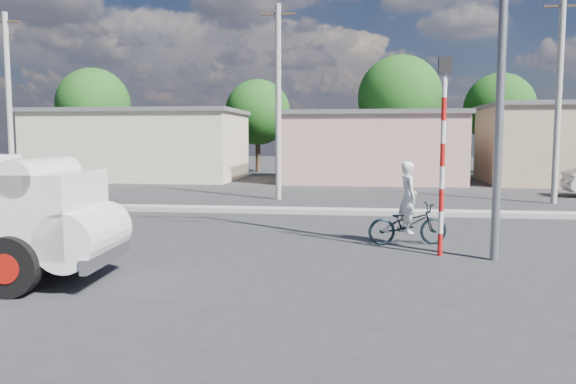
# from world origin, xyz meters

# --- Properties ---
(ground_plane) EXTENTS (120.00, 120.00, 0.00)m
(ground_plane) POSITION_xyz_m (0.00, 0.00, 0.00)
(ground_plane) COLOR #2C2B2E
(ground_plane) RESTS_ON ground
(median) EXTENTS (40.00, 0.80, 0.16)m
(median) POSITION_xyz_m (0.00, 8.00, 0.08)
(median) COLOR #99968E
(median) RESTS_ON ground
(bicycle) EXTENTS (2.07, 1.12, 1.03)m
(bicycle) POSITION_xyz_m (2.58, 2.70, 0.52)
(bicycle) COLOR black
(bicycle) RESTS_ON ground
(cyclist) EXTENTS (0.55, 0.72, 1.75)m
(cyclist) POSITION_xyz_m (2.58, 2.70, 0.88)
(cyclist) COLOR white
(cyclist) RESTS_ON ground
(traffic_pole) EXTENTS (0.28, 0.18, 4.36)m
(traffic_pole) POSITION_xyz_m (3.20, 1.50, 2.59)
(traffic_pole) COLOR red
(traffic_pole) RESTS_ON ground
(streetlight) EXTENTS (2.34, 0.22, 9.00)m
(streetlight) POSITION_xyz_m (4.14, 1.20, 4.96)
(streetlight) COLOR slate
(streetlight) RESTS_ON ground
(building_row) EXTENTS (37.80, 7.30, 4.44)m
(building_row) POSITION_xyz_m (1.10, 22.00, 2.13)
(building_row) COLOR beige
(building_row) RESTS_ON ground
(tree_row) EXTENTS (51.24, 7.43, 8.42)m
(tree_row) POSITION_xyz_m (7.45, 28.53, 4.96)
(tree_row) COLOR #38281E
(tree_row) RESTS_ON ground
(utility_poles) EXTENTS (35.40, 0.24, 8.00)m
(utility_poles) POSITION_xyz_m (3.25, 12.00, 4.07)
(utility_poles) COLOR #99968E
(utility_poles) RESTS_ON ground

